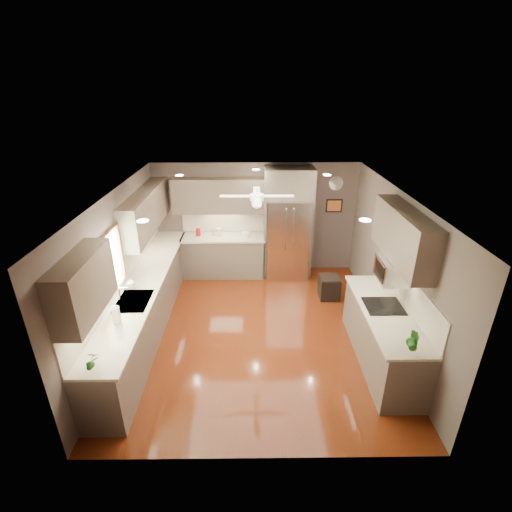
{
  "coord_description": "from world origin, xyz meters",
  "views": [
    {
      "loc": [
        -0.07,
        -5.46,
        3.98
      ],
      "look_at": [
        -0.01,
        0.6,
        1.19
      ],
      "focal_mm": 26.0,
      "sensor_mm": 36.0,
      "label": 1
    }
  ],
  "objects_px": {
    "refrigerator": "(288,226)",
    "stool": "(329,287)",
    "canister_b": "(213,232)",
    "bowl": "(246,236)",
    "potted_plant_right": "(414,341)",
    "canister_c": "(219,232)",
    "canister_a": "(198,232)",
    "potted_plant_left": "(91,360)",
    "paper_towel": "(116,315)",
    "microwave": "(393,270)",
    "soap_bottle": "(131,284)"
  },
  "relations": [
    {
      "from": "canister_a",
      "to": "potted_plant_left",
      "type": "bearing_deg",
      "value": -99.05
    },
    {
      "from": "refrigerator",
      "to": "microwave",
      "type": "distance_m",
      "value": 3.03
    },
    {
      "from": "canister_c",
      "to": "stool",
      "type": "xyz_separation_m",
      "value": [
        2.3,
        -1.11,
        -0.79
      ]
    },
    {
      "from": "stool",
      "to": "soap_bottle",
      "type": "bearing_deg",
      "value": -160.28
    },
    {
      "from": "bowl",
      "to": "refrigerator",
      "type": "distance_m",
      "value": 0.95
    },
    {
      "from": "refrigerator",
      "to": "paper_towel",
      "type": "relative_size",
      "value": 8.92
    },
    {
      "from": "soap_bottle",
      "to": "paper_towel",
      "type": "distance_m",
      "value": 0.96
    },
    {
      "from": "soap_bottle",
      "to": "potted_plant_left",
      "type": "bearing_deg",
      "value": -87.01
    },
    {
      "from": "soap_bottle",
      "to": "stool",
      "type": "distance_m",
      "value": 3.85
    },
    {
      "from": "microwave",
      "to": "potted_plant_left",
      "type": "bearing_deg",
      "value": -159.44
    },
    {
      "from": "bowl",
      "to": "refrigerator",
      "type": "bearing_deg",
      "value": -0.33
    },
    {
      "from": "stool",
      "to": "paper_towel",
      "type": "distance_m",
      "value": 4.2
    },
    {
      "from": "potted_plant_left",
      "to": "potted_plant_right",
      "type": "relative_size",
      "value": 0.93
    },
    {
      "from": "canister_b",
      "to": "canister_c",
      "type": "distance_m",
      "value": 0.14
    },
    {
      "from": "soap_bottle",
      "to": "bowl",
      "type": "relative_size",
      "value": 0.96
    },
    {
      "from": "potted_plant_right",
      "to": "stool",
      "type": "height_order",
      "value": "potted_plant_right"
    },
    {
      "from": "bowl",
      "to": "microwave",
      "type": "xyz_separation_m",
      "value": [
        2.25,
        -2.71,
        0.51
      ]
    },
    {
      "from": "canister_b",
      "to": "microwave",
      "type": "bearing_deg",
      "value": -43.36
    },
    {
      "from": "potted_plant_left",
      "to": "microwave",
      "type": "xyz_separation_m",
      "value": [
        3.98,
        1.49,
        0.39
      ]
    },
    {
      "from": "microwave",
      "to": "stool",
      "type": "distance_m",
      "value": 2.15
    },
    {
      "from": "potted_plant_right",
      "to": "stool",
      "type": "bearing_deg",
      "value": 98.57
    },
    {
      "from": "potted_plant_left",
      "to": "paper_towel",
      "type": "xyz_separation_m",
      "value": [
        -0.02,
        0.94,
        -0.01
      ]
    },
    {
      "from": "potted_plant_left",
      "to": "paper_towel",
      "type": "bearing_deg",
      "value": 91.03
    },
    {
      "from": "canister_c",
      "to": "soap_bottle",
      "type": "distance_m",
      "value": 2.68
    },
    {
      "from": "refrigerator",
      "to": "stool",
      "type": "relative_size",
      "value": 5.19
    },
    {
      "from": "potted_plant_right",
      "to": "canister_c",
      "type": "bearing_deg",
      "value": 124.51
    },
    {
      "from": "microwave",
      "to": "paper_towel",
      "type": "xyz_separation_m",
      "value": [
        -4.0,
        -0.55,
        -0.4
      ]
    },
    {
      "from": "soap_bottle",
      "to": "stool",
      "type": "xyz_separation_m",
      "value": [
        3.55,
        1.27,
        -0.81
      ]
    },
    {
      "from": "canister_b",
      "to": "bowl",
      "type": "relative_size",
      "value": 0.56
    },
    {
      "from": "canister_b",
      "to": "paper_towel",
      "type": "relative_size",
      "value": 0.45
    },
    {
      "from": "microwave",
      "to": "paper_towel",
      "type": "bearing_deg",
      "value": -172.15
    },
    {
      "from": "canister_b",
      "to": "canister_c",
      "type": "height_order",
      "value": "canister_c"
    },
    {
      "from": "potted_plant_right",
      "to": "paper_towel",
      "type": "xyz_separation_m",
      "value": [
        -3.9,
        0.65,
        -0.02
      ]
    },
    {
      "from": "canister_a",
      "to": "canister_c",
      "type": "distance_m",
      "value": 0.46
    },
    {
      "from": "canister_b",
      "to": "paper_towel",
      "type": "bearing_deg",
      "value": -107.02
    },
    {
      "from": "canister_b",
      "to": "refrigerator",
      "type": "distance_m",
      "value": 1.66
    },
    {
      "from": "canister_a",
      "to": "canister_b",
      "type": "bearing_deg",
      "value": 3.27
    },
    {
      "from": "canister_b",
      "to": "potted_plant_right",
      "type": "relative_size",
      "value": 0.39
    },
    {
      "from": "canister_a",
      "to": "bowl",
      "type": "bearing_deg",
      "value": -4.06
    },
    {
      "from": "potted_plant_right",
      "to": "refrigerator",
      "type": "bearing_deg",
      "value": 107.38
    },
    {
      "from": "canister_a",
      "to": "canister_b",
      "type": "distance_m",
      "value": 0.33
    },
    {
      "from": "bowl",
      "to": "refrigerator",
      "type": "relative_size",
      "value": 0.09
    },
    {
      "from": "canister_c",
      "to": "stool",
      "type": "distance_m",
      "value": 2.68
    },
    {
      "from": "canister_a",
      "to": "soap_bottle",
      "type": "xyz_separation_m",
      "value": [
        -0.78,
        -2.39,
        0.03
      ]
    },
    {
      "from": "canister_a",
      "to": "refrigerator",
      "type": "distance_m",
      "value": 1.98
    },
    {
      "from": "canister_a",
      "to": "soap_bottle",
      "type": "relative_size",
      "value": 0.79
    },
    {
      "from": "paper_towel",
      "to": "canister_c",
      "type": "bearing_deg",
      "value": 70.81
    },
    {
      "from": "canister_b",
      "to": "potted_plant_left",
      "type": "bearing_deg",
      "value": -103.23
    },
    {
      "from": "canister_b",
      "to": "paper_towel",
      "type": "distance_m",
      "value": 3.51
    },
    {
      "from": "potted_plant_right",
      "to": "bowl",
      "type": "distance_m",
      "value": 4.47
    }
  ]
}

